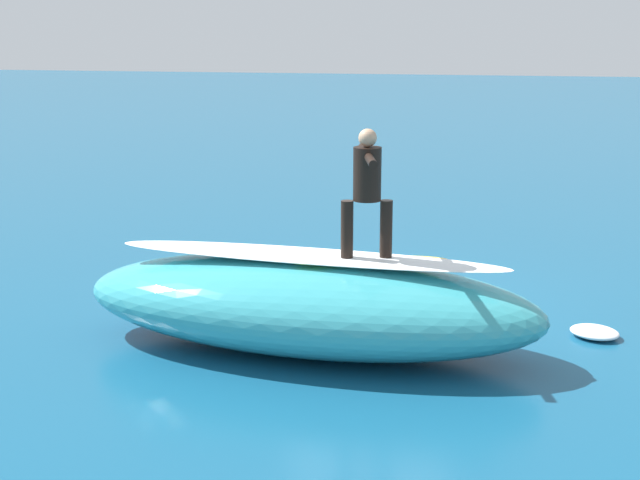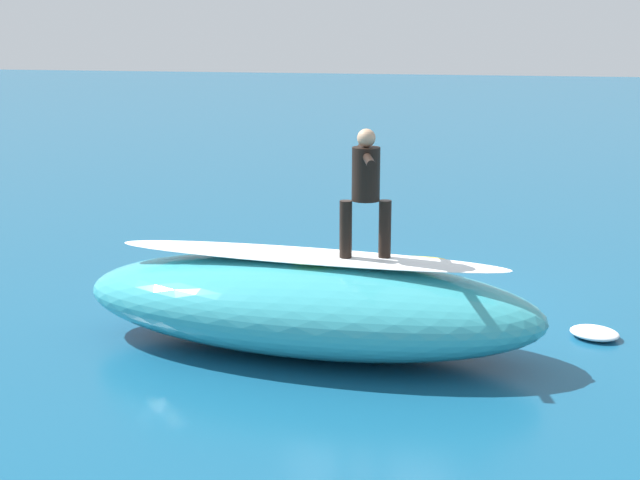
{
  "view_description": "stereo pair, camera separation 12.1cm",
  "coord_description": "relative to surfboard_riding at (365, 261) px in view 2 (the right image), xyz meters",
  "views": [
    {
      "loc": [
        -1.86,
        14.02,
        4.33
      ],
      "look_at": [
        0.77,
        0.69,
        1.11
      ],
      "focal_mm": 53.01,
      "sensor_mm": 36.0,
      "label": 1
    },
    {
      "loc": [
        -1.98,
        14.0,
        4.33
      ],
      "look_at": [
        0.77,
        0.69,
        1.11
      ],
      "focal_mm": 53.01,
      "sensor_mm": 36.0,
      "label": 2
    }
  ],
  "objects": [
    {
      "name": "ground_plane",
      "position": [
        0.18,
        -2.39,
        -1.28
      ],
      "size": [
        120.0,
        120.0,
        0.0
      ],
      "primitive_type": "plane",
      "color": "#145175"
    },
    {
      "name": "wave_crest",
      "position": [
        0.78,
        -0.07,
        -0.66
      ],
      "size": [
        6.44,
        2.94,
        1.25
      ],
      "primitive_type": "ellipsoid",
      "rotation": [
        0.0,
        0.0,
        -0.09
      ],
      "color": "teal",
      "rests_on": "ground_plane"
    },
    {
      "name": "wave_foam_lip",
      "position": [
        0.78,
        -0.07,
        0.01
      ],
      "size": [
        5.36,
        1.31,
        0.08
      ],
      "primitive_type": "ellipsoid",
      "rotation": [
        0.0,
        0.0,
        -0.09
      ],
      "color": "white",
      "rests_on": "wave_crest"
    },
    {
      "name": "surfboard_riding",
      "position": [
        0.0,
        0.0,
        0.0
      ],
      "size": [
        2.19,
        0.99,
        0.07
      ],
      "primitive_type": "ellipsoid",
      "rotation": [
        0.0,
        0.0,
        0.23
      ],
      "color": "yellow",
      "rests_on": "wave_crest"
    },
    {
      "name": "surfer_riding",
      "position": [
        -0.0,
        0.0,
        1.0
      ],
      "size": [
        0.65,
        1.55,
        1.66
      ],
      "rotation": [
        0.0,
        0.0,
        0.23
      ],
      "color": "black",
      "rests_on": "surfboard_riding"
    },
    {
      "name": "surfboard_paddling",
      "position": [
        1.88,
        -3.41,
        -1.24
      ],
      "size": [
        1.07,
        2.28,
        0.08
      ],
      "primitive_type": "ellipsoid",
      "rotation": [
        0.0,
        0.0,
        1.85
      ],
      "color": "#33B2D1",
      "rests_on": "ground_plane"
    },
    {
      "name": "surfer_paddling",
      "position": [
        1.92,
        -3.54,
        -1.06
      ],
      "size": [
        0.71,
        1.73,
        0.32
      ],
      "rotation": [
        0.0,
        0.0,
        1.85
      ],
      "color": "black",
      "rests_on": "surfboard_paddling"
    },
    {
      "name": "foam_patch_near",
      "position": [
        0.35,
        -4.62,
        -1.23
      ],
      "size": [
        1.37,
        1.38,
        0.09
      ],
      "primitive_type": "ellipsoid",
      "rotation": [
        0.0,
        0.0,
        1.92
      ],
      "color": "white",
      "rests_on": "ground_plane"
    },
    {
      "name": "foam_patch_mid",
      "position": [
        1.42,
        -0.11,
        -1.23
      ],
      "size": [
        0.78,
        0.67,
        0.1
      ],
      "primitive_type": "ellipsoid",
      "rotation": [
        0.0,
        0.0,
        0.18
      ],
      "color": "white",
      "rests_on": "ground_plane"
    },
    {
      "name": "foam_patch_far",
      "position": [
        -3.02,
        -1.3,
        -1.21
      ],
      "size": [
        0.89,
        0.86,
        0.15
      ],
      "primitive_type": "ellipsoid",
      "rotation": [
        0.0,
        0.0,
        2.57
      ],
      "color": "white",
      "rests_on": "ground_plane"
    }
  ]
}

